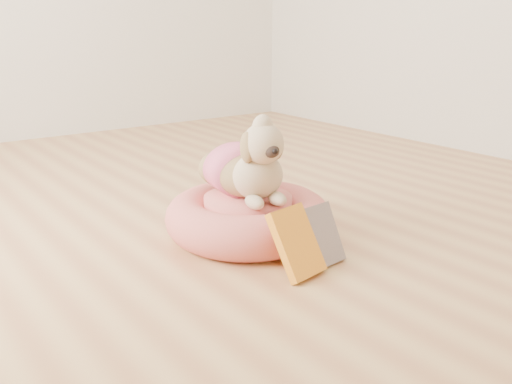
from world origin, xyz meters
TOP-DOWN VIEW (x-y plane):
  - floor at (0.00, 0.00)m, footprint 4.50×4.50m
  - pet_bed at (0.04, -0.13)m, footprint 0.62×0.62m
  - dog at (0.04, -0.13)m, footprint 0.37×0.49m
  - book_yellow at (-0.03, -0.50)m, footprint 0.17×0.16m
  - book_white at (0.10, -0.47)m, footprint 0.14×0.12m

SIDE VIEW (x-z plane):
  - floor at x=0.00m, z-range 0.00..0.00m
  - pet_bed at x=0.04m, z-range 0.00..0.16m
  - book_white at x=0.10m, z-range 0.00..0.19m
  - book_yellow at x=-0.03m, z-range 0.00..0.22m
  - dog at x=0.04m, z-range 0.16..0.49m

